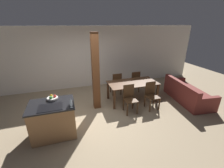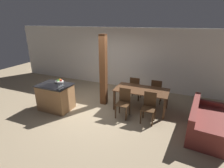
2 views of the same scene
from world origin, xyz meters
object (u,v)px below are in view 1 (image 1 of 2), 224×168
Objects in this scene: dining_table at (133,85)px; dining_chair_far_right at (134,81)px; couch at (187,94)px; wine_glass_far at (71,100)px; dining_chair_near_right at (151,95)px; kitchen_island at (54,119)px; fruit_bowl at (52,98)px; dining_chair_near_left at (130,98)px; dining_chair_far_left at (116,83)px; wine_glass_middle at (71,102)px; wine_glass_near at (71,103)px; timber_post at (96,73)px.

dining_table is 1.94× the size of dining_chair_far_right.
dining_chair_far_right is at bearing 56.32° from couch.
wine_glass_far reaches higher than dining_chair_near_right.
kitchen_island is 0.56m from fruit_bowl.
couch is at bearing 6.01° from kitchen_island.
kitchen_island is 3.67m from dining_chair_far_right.
dining_chair_near_left is 1.00× the size of dining_chair_far_right.
dining_table is 0.82m from dining_chair_near_right.
dining_chair_near_right is 1.60m from dining_chair_far_left.
couch is at bearing 1.64° from dining_chair_near_right.
fruit_bowl is at bearing 138.06° from wine_glass_far.
wine_glass_middle is 0.15× the size of dining_chair_far_left.
dining_chair_far_right is (2.69, 2.00, -0.54)m from wine_glass_far.
wine_glass_near is at bearing 38.88° from dining_chair_far_right.
dining_chair_far_right is 0.37× the size of timber_post.
couch is (4.74, 0.26, -0.70)m from fruit_bowl.
dining_chair_far_right is at bearing 59.27° from dining_table.
fruit_bowl is 0.15× the size of dining_table.
timber_post reaches higher than dining_chair_near_left.
dining_chair_near_right and dining_chair_far_left have the same top height.
wine_glass_middle is 0.09m from wine_glass_far.
dining_chair_near_left is 1.60m from dining_chair_far_right.
dining_chair_far_left reaches higher than dining_table.
fruit_bowl is 3.55m from dining_chair_far_right.
dining_table is 1.54m from timber_post.
wine_glass_far reaches higher than dining_chair_far_left.
dining_chair_far_left is 2.77m from couch.
wine_glass_near and wine_glass_middle have the same top height.
dining_table is (2.76, 1.15, 0.19)m from kitchen_island.
wine_glass_far is (0.48, -0.16, 0.57)m from kitchen_island.
wine_glass_far reaches higher than dining_chair_near_left.
dining_chair_near_left is 1.00× the size of dining_chair_far_left.
wine_glass_middle is 2.70m from dining_table.
wine_glass_near is at bearing 49.23° from dining_chair_far_left.
wine_glass_near is (0.45, -0.58, 0.07)m from fruit_bowl.
wine_glass_far is 0.15× the size of dining_chair_near_right.
fruit_bowl is 4.80m from couch.
couch reaches higher than dining_table.
dining_chair_far_right is at bearing 30.05° from kitchen_island.
timber_post is at bearing 55.89° from wine_glass_middle.
couch is at bearing 8.79° from wine_glass_far.
couch is at bearing -17.80° from dining_table.
dining_chair_far_right reaches higher than couch.
timber_post is (1.33, 0.81, 0.31)m from fruit_bowl.
timber_post is at bearing 23.36° from dining_chair_far_right.
kitchen_island is 3.00m from dining_table.
kitchen_island is at bearing -169.03° from dining_chair_near_left.
wine_glass_far is at bearing 46.86° from dining_chair_far_left.
couch is at bearing 140.11° from dining_chair_far_right.
timber_post is (0.88, 1.21, 0.24)m from wine_glass_far.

